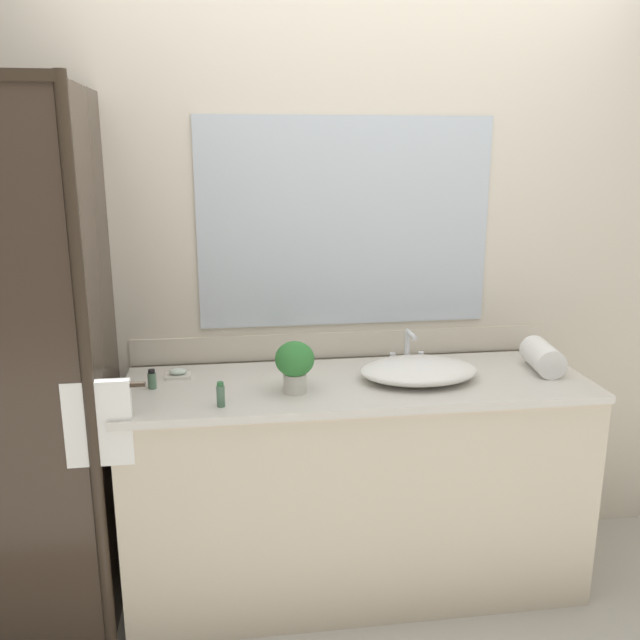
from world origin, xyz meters
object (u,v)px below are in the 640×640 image
at_px(sink_basin, 419,370).
at_px(amenity_bottle_conditioner, 152,380).
at_px(faucet, 407,354).
at_px(potted_plant, 295,363).
at_px(amenity_bottle_shampoo, 285,358).
at_px(soap_dish, 178,374).
at_px(rolled_towel_near_edge, 542,357).
at_px(amenity_bottle_lotion, 221,395).

distance_m(sink_basin, amenity_bottle_conditioner, 1.02).
distance_m(faucet, amenity_bottle_conditioner, 1.02).
distance_m(sink_basin, potted_plant, 0.50).
bearing_deg(amenity_bottle_shampoo, faucet, -4.15).
height_order(faucet, soap_dish, faucet).
bearing_deg(amenity_bottle_shampoo, amenity_bottle_conditioner, -162.95).
distance_m(faucet, potted_plant, 0.55).
bearing_deg(amenity_bottle_conditioner, rolled_towel_near_edge, -0.30).
xyz_separation_m(faucet, soap_dish, (-0.93, -0.01, -0.04)).
bearing_deg(amenity_bottle_lotion, rolled_towel_near_edge, 9.30).
bearing_deg(potted_plant, faucet, 25.77).
distance_m(soap_dish, amenity_bottle_lotion, 0.37).
xyz_separation_m(amenity_bottle_conditioner, rolled_towel_near_edge, (1.54, -0.01, 0.02)).
bearing_deg(amenity_bottle_shampoo, potted_plant, -87.37).
bearing_deg(faucet, amenity_bottle_conditioner, -173.21).
xyz_separation_m(amenity_bottle_conditioner, amenity_bottle_shampoo, (0.51, 0.16, 0.01)).
bearing_deg(potted_plant, soap_dish, 152.43).
bearing_deg(faucet, rolled_towel_near_edge, -13.83).
relative_size(potted_plant, amenity_bottle_conditioner, 2.62).
relative_size(soap_dish, rolled_towel_near_edge, 0.43).
relative_size(soap_dish, amenity_bottle_lotion, 1.11).
xyz_separation_m(soap_dish, amenity_bottle_lotion, (0.17, -0.33, 0.03)).
bearing_deg(faucet, amenity_bottle_lotion, -155.93).
bearing_deg(amenity_bottle_shampoo, soap_dish, -174.11).
bearing_deg(rolled_towel_near_edge, sink_basin, -176.04).
bearing_deg(amenity_bottle_conditioner, potted_plant, -12.37).
relative_size(potted_plant, rolled_towel_near_edge, 0.84).
xyz_separation_m(sink_basin, rolled_towel_near_edge, (0.53, 0.04, 0.02)).
distance_m(faucet, rolled_towel_near_edge, 0.54).
height_order(potted_plant, amenity_bottle_shampoo, potted_plant).
relative_size(soap_dish, amenity_bottle_shampoo, 0.99).
height_order(amenity_bottle_conditioner, amenity_bottle_shampoo, amenity_bottle_shampoo).
height_order(amenity_bottle_lotion, amenity_bottle_shampoo, amenity_bottle_shampoo).
bearing_deg(amenity_bottle_conditioner, faucet, 6.79).
distance_m(faucet, soap_dish, 0.93).
relative_size(amenity_bottle_conditioner, rolled_towel_near_edge, 0.32).
bearing_deg(soap_dish, sink_basin, -9.66).
height_order(amenity_bottle_lotion, amenity_bottle_conditioner, amenity_bottle_lotion).
height_order(soap_dish, amenity_bottle_shampoo, amenity_bottle_shampoo).
relative_size(faucet, rolled_towel_near_edge, 0.74).
height_order(faucet, amenity_bottle_lotion, faucet).
relative_size(faucet, amenity_bottle_conditioner, 2.30).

